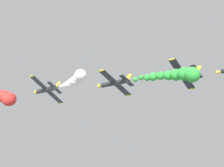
{
  "coord_description": "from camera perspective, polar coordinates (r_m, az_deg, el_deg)",
  "views": [
    {
      "loc": [
        -36.94,
        -44.28,
        76.63
      ],
      "look_at": [
        0.0,
        0.0,
        85.99
      ],
      "focal_mm": 41.22,
      "sensor_mm": 36.0,
      "label": 1
    }
  ],
  "objects": [
    {
      "name": "smoke_trail_left_inner",
      "position": [
        48.95,
        -23.28,
        -2.79
      ],
      "size": [
        2.56,
        14.04,
        3.13
      ],
      "color": "red"
    },
    {
      "name": "airplane_right_outer",
      "position": [
        60.92,
        14.87,
        1.96
      ],
      "size": [
        7.6,
        10.35,
        6.36
      ],
      "rotation": [
        0.0,
        0.69,
        0.0
      ],
      "color": "#23282D"
    },
    {
      "name": "airplane_right_inner",
      "position": [
        61.08,
        -14.43,
        -1.35
      ],
      "size": [
        7.89,
        10.35,
        5.99
      ],
      "rotation": [
        0.0,
        0.64,
        0.0
      ],
      "color": "#23282D"
    },
    {
      "name": "smoke_trail_left_outer",
      "position": [
        46.97,
        13.94,
        1.8
      ],
      "size": [
        2.74,
        14.78,
        2.97
      ],
      "color": "green"
    },
    {
      "name": "airplane_left_outer",
      "position": [
        57.92,
        0.43,
        0.1
      ],
      "size": [
        8.4,
        10.35,
        5.2
      ],
      "rotation": [
        0.0,
        0.54,
        0.0
      ],
      "color": "#23282D"
    },
    {
      "name": "smoke_trail_right_inner",
      "position": [
        47.11,
        -8.04,
        0.96
      ],
      "size": [
        4.02,
        12.78,
        2.24
      ],
      "color": "white"
    }
  ]
}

